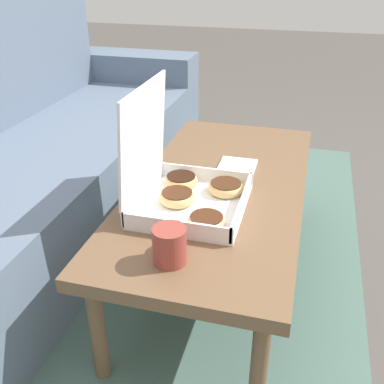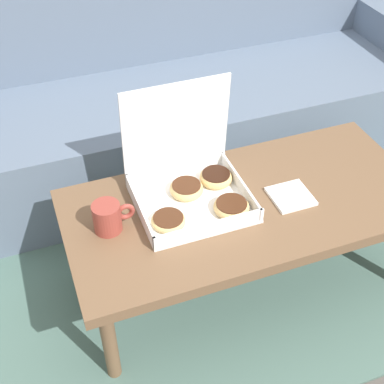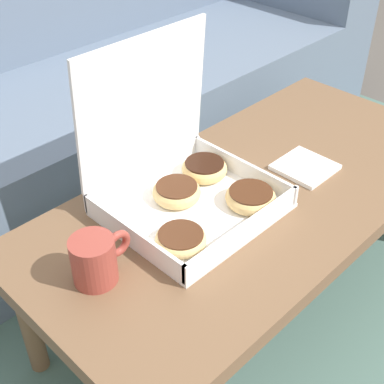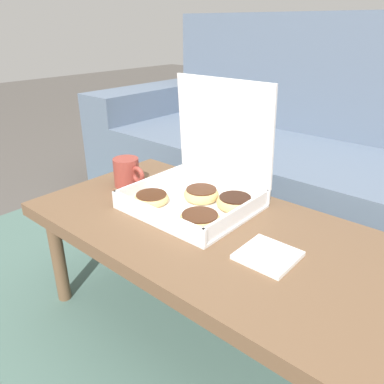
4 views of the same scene
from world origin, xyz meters
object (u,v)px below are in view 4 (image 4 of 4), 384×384
object	(u,v)px
coffee_mug	(127,172)
pastry_box	(202,188)
couch	(341,171)
coffee_table	(226,244)

from	to	relation	value
coffee_mug	pastry_box	bearing A→B (deg)	8.55
pastry_box	coffee_mug	distance (m)	0.30
pastry_box	couch	bearing A→B (deg)	78.78
coffee_table	pastry_box	size ratio (longest dim) A/B	3.21
coffee_table	pastry_box	distance (m)	0.20
couch	pastry_box	xyz separation A→B (m)	(-0.15, -0.76, 0.13)
couch	coffee_mug	distance (m)	0.93
pastry_box	coffee_mug	size ratio (longest dim) A/B	2.82
couch	coffee_mug	world-z (taller)	couch
coffee_table	coffee_mug	size ratio (longest dim) A/B	9.04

